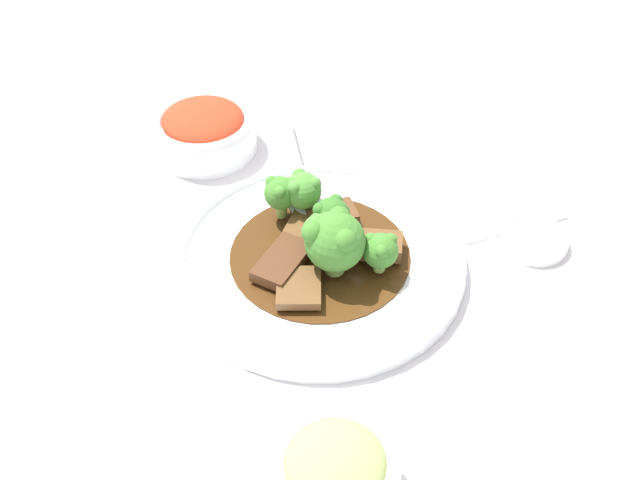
{
  "coord_description": "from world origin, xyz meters",
  "views": [
    {
      "loc": [
        -0.24,
        -0.44,
        0.5
      ],
      "look_at": [
        0.0,
        0.0,
        0.03
      ],
      "focal_mm": 42.0,
      "sensor_mm": 36.0,
      "label": 1
    }
  ],
  "objects_px": {
    "beef_strip_1": "(297,234)",
    "sauce_dish": "(534,239)",
    "broccoli_floret_5": "(325,232)",
    "serving_spoon": "(306,191)",
    "broccoli_floret_2": "(303,190)",
    "side_bowl_kimchi": "(204,129)",
    "beef_strip_3": "(299,288)",
    "beef_strip_4": "(331,216)",
    "side_bowl_appetizer": "(335,474)",
    "main_plate": "(320,259)",
    "broccoli_floret_4": "(332,216)",
    "broccoli_floret_1": "(332,242)",
    "broccoli_floret_0": "(281,193)",
    "beef_strip_0": "(367,245)",
    "beef_strip_2": "(284,263)",
    "broccoli_floret_3": "(380,250)"
  },
  "relations": [
    {
      "from": "beef_strip_1",
      "to": "sauce_dish",
      "type": "relative_size",
      "value": 1.08
    },
    {
      "from": "broccoli_floret_5",
      "to": "serving_spoon",
      "type": "xyz_separation_m",
      "value": [
        0.02,
        0.08,
        -0.02
      ]
    },
    {
      "from": "broccoli_floret_2",
      "to": "side_bowl_kimchi",
      "type": "xyz_separation_m",
      "value": [
        -0.03,
        0.17,
        -0.02
      ]
    },
    {
      "from": "beef_strip_3",
      "to": "beef_strip_4",
      "type": "height_order",
      "value": "beef_strip_4"
    },
    {
      "from": "beef_strip_4",
      "to": "side_bowl_appetizer",
      "type": "xyz_separation_m",
      "value": [
        -0.13,
        -0.24,
        0.0
      ]
    },
    {
      "from": "broccoli_floret_5",
      "to": "side_bowl_kimchi",
      "type": "bearing_deg",
      "value": 96.54
    },
    {
      "from": "main_plate",
      "to": "side_bowl_kimchi",
      "type": "distance_m",
      "value": 0.23
    },
    {
      "from": "broccoli_floret_4",
      "to": "broccoli_floret_2",
      "type": "bearing_deg",
      "value": 100.98
    },
    {
      "from": "main_plate",
      "to": "side_bowl_appetizer",
      "type": "height_order",
      "value": "side_bowl_appetizer"
    },
    {
      "from": "beef_strip_3",
      "to": "broccoli_floret_1",
      "type": "distance_m",
      "value": 0.05
    },
    {
      "from": "beef_strip_3",
      "to": "side_bowl_appetizer",
      "type": "distance_m",
      "value": 0.18
    },
    {
      "from": "broccoli_floret_0",
      "to": "side_bowl_appetizer",
      "type": "distance_m",
      "value": 0.29
    },
    {
      "from": "broccoli_floret_2",
      "to": "side_bowl_appetizer",
      "type": "relative_size",
      "value": 0.53
    },
    {
      "from": "main_plate",
      "to": "beef_strip_1",
      "type": "xyz_separation_m",
      "value": [
        -0.01,
        0.03,
        0.01
      ]
    },
    {
      "from": "beef_strip_0",
      "to": "sauce_dish",
      "type": "height_order",
      "value": "beef_strip_0"
    },
    {
      "from": "beef_strip_3",
      "to": "broccoli_floret_5",
      "type": "bearing_deg",
      "value": 35.98
    },
    {
      "from": "sauce_dish",
      "to": "beef_strip_1",
      "type": "bearing_deg",
      "value": 154.32
    },
    {
      "from": "broccoli_floret_4",
      "to": "beef_strip_4",
      "type": "bearing_deg",
      "value": 60.45
    },
    {
      "from": "side_bowl_kimchi",
      "to": "main_plate",
      "type": "bearing_deg",
      "value": -84.13
    },
    {
      "from": "broccoli_floret_0",
      "to": "broccoli_floret_4",
      "type": "relative_size",
      "value": 1.01
    },
    {
      "from": "broccoli_floret_2",
      "to": "side_bowl_kimchi",
      "type": "height_order",
      "value": "broccoli_floret_2"
    },
    {
      "from": "beef_strip_0",
      "to": "broccoli_floret_2",
      "type": "bearing_deg",
      "value": 111.31
    },
    {
      "from": "beef_strip_2",
      "to": "side_bowl_kimchi",
      "type": "bearing_deg",
      "value": 86.16
    },
    {
      "from": "beef_strip_2",
      "to": "broccoli_floret_4",
      "type": "xyz_separation_m",
      "value": [
        0.06,
        0.01,
        0.02
      ]
    },
    {
      "from": "beef_strip_3",
      "to": "side_bowl_kimchi",
      "type": "height_order",
      "value": "side_bowl_kimchi"
    },
    {
      "from": "broccoli_floret_0",
      "to": "side_bowl_kimchi",
      "type": "xyz_separation_m",
      "value": [
        -0.01,
        0.16,
        -0.02
      ]
    },
    {
      "from": "broccoli_floret_4",
      "to": "side_bowl_appetizer",
      "type": "distance_m",
      "value": 0.25
    },
    {
      "from": "broccoli_floret_1",
      "to": "beef_strip_4",
      "type": "bearing_deg",
      "value": 61.04
    },
    {
      "from": "broccoli_floret_5",
      "to": "serving_spoon",
      "type": "height_order",
      "value": "broccoli_floret_5"
    },
    {
      "from": "broccoli_floret_4",
      "to": "beef_strip_1",
      "type": "bearing_deg",
      "value": 153.17
    },
    {
      "from": "main_plate",
      "to": "broccoli_floret_0",
      "type": "relative_size",
      "value": 6.08
    },
    {
      "from": "beef_strip_3",
      "to": "side_bowl_kimchi",
      "type": "relative_size",
      "value": 0.52
    },
    {
      "from": "broccoli_floret_2",
      "to": "beef_strip_2",
      "type": "bearing_deg",
      "value": -131.04
    },
    {
      "from": "beef_strip_3",
      "to": "serving_spoon",
      "type": "bearing_deg",
      "value": 59.57
    },
    {
      "from": "main_plate",
      "to": "broccoli_floret_4",
      "type": "relative_size",
      "value": 6.13
    },
    {
      "from": "beef_strip_2",
      "to": "broccoli_floret_3",
      "type": "distance_m",
      "value": 0.09
    },
    {
      "from": "broccoli_floret_1",
      "to": "side_bowl_kimchi",
      "type": "relative_size",
      "value": 0.55
    },
    {
      "from": "broccoli_floret_5",
      "to": "serving_spoon",
      "type": "relative_size",
      "value": 0.21
    },
    {
      "from": "sauce_dish",
      "to": "broccoli_floret_2",
      "type": "bearing_deg",
      "value": 145.8
    },
    {
      "from": "main_plate",
      "to": "broccoli_floret_1",
      "type": "bearing_deg",
      "value": -95.96
    },
    {
      "from": "broccoli_floret_5",
      "to": "side_bowl_kimchi",
      "type": "height_order",
      "value": "broccoli_floret_5"
    },
    {
      "from": "beef_strip_1",
      "to": "broccoli_floret_4",
      "type": "relative_size",
      "value": 1.61
    },
    {
      "from": "serving_spoon",
      "to": "side_bowl_appetizer",
      "type": "height_order",
      "value": "side_bowl_appetizer"
    },
    {
      "from": "serving_spoon",
      "to": "broccoli_floret_4",
      "type": "bearing_deg",
      "value": -96.47
    },
    {
      "from": "side_bowl_kimchi",
      "to": "side_bowl_appetizer",
      "type": "height_order",
      "value": "side_bowl_appetizer"
    },
    {
      "from": "main_plate",
      "to": "sauce_dish",
      "type": "distance_m",
      "value": 0.21
    },
    {
      "from": "beef_strip_2",
      "to": "broccoli_floret_0",
      "type": "height_order",
      "value": "broccoli_floret_0"
    },
    {
      "from": "beef_strip_3",
      "to": "side_bowl_appetizer",
      "type": "relative_size",
      "value": 0.65
    },
    {
      "from": "main_plate",
      "to": "broccoli_floret_4",
      "type": "distance_m",
      "value": 0.04
    },
    {
      "from": "broccoli_floret_4",
      "to": "beef_strip_3",
      "type": "bearing_deg",
      "value": -141.5
    }
  ]
}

